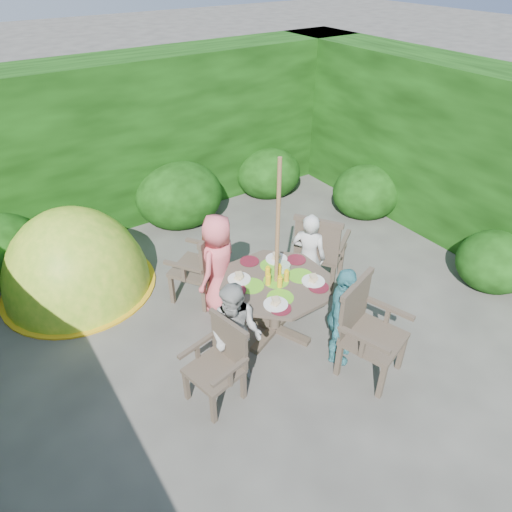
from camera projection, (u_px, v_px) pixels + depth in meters
ground at (266, 354)px, 5.17m from camera, size 60.00×60.00×0.00m
hedge_enclosure at (202, 210)px, 5.37m from camera, size 9.00×9.00×2.50m
patio_table at (276, 289)px, 5.15m from camera, size 1.68×1.68×0.89m
parasol_pole at (277, 254)px, 4.87m from camera, size 0.06×0.06×2.20m
garden_chair_right at (319, 249)px, 5.93m from camera, size 0.81×0.83×1.06m
garden_chair_left at (219, 362)px, 4.46m from camera, size 0.56×0.61×0.87m
garden_chair_back at (201, 265)px, 5.69m from camera, size 0.79×0.77×1.00m
garden_chair_front at (367, 329)px, 4.70m from camera, size 0.77×0.73×1.05m
child_right at (308, 257)px, 5.71m from camera, size 0.49×0.52×1.20m
child_left at (235, 334)px, 4.61m from camera, size 0.70×0.72×1.18m
child_back at (219, 264)px, 5.48m from camera, size 0.77×0.69×1.32m
child_front at (341, 317)px, 4.80m from camera, size 0.73×0.66×1.20m
dome_tent at (81, 288)px, 6.16m from camera, size 2.05×2.05×2.29m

